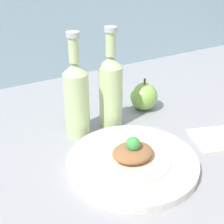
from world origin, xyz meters
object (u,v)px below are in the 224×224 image
Objects in this scene: cider_bottle_left at (77,97)px; apple at (144,96)px; plated_food at (133,154)px; cider_bottle_right at (111,89)px; plate at (132,161)px.

cider_bottle_left reaches higher than apple.
plated_food is 0.64× the size of cider_bottle_left.
cider_bottle_left is (-4.85, 18.92, 7.47)cm from plated_food.
cider_bottle_right is 2.74× the size of apple.
plate is 1.10× the size of cider_bottle_left.
plated_food is 28.75cm from apple.
cider_bottle_right is at bearing 74.82° from plate.
plate is at bearing -105.18° from cider_bottle_right.
apple is at bearing 49.95° from plate.
plate is 1.70× the size of plated_food.
cider_bottle_left is at bearing 180.00° from cider_bottle_right.
apple is (23.35, 3.08, -6.64)cm from cider_bottle_left.
plate is 28.89cm from apple.
plated_food is at bearing -75.61° from cider_bottle_left.
plate is 1.10× the size of cider_bottle_right.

